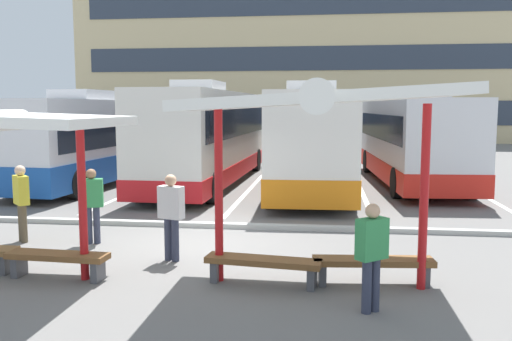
{
  "coord_description": "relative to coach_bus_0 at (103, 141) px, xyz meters",
  "views": [
    {
      "loc": [
        2.66,
        -11.07,
        2.93
      ],
      "look_at": [
        0.77,
        3.69,
        1.18
      ],
      "focal_mm": 38.17,
      "sensor_mm": 36.0,
      "label": 1
    }
  ],
  "objects": [
    {
      "name": "lane_stripe_1",
      "position": [
        2.03,
        0.5,
        -1.61
      ],
      "size": [
        0.16,
        14.0,
        0.01
      ],
      "primitive_type": "cube",
      "color": "white",
      "rests_on": "ground"
    },
    {
      "name": "bench_2",
      "position": [
        7.64,
        -11.61,
        -1.27
      ],
      "size": [
        1.97,
        0.66,
        0.45
      ],
      "color": "brown",
      "rests_on": "ground"
    },
    {
      "name": "waiting_passenger_2",
      "position": [
        2.12,
        -9.42,
        -0.64
      ],
      "size": [
        0.5,
        0.5,
        1.68
      ],
      "color": "brown",
      "rests_on": "ground"
    },
    {
      "name": "ground_plane",
      "position": [
        5.97,
        -9.22,
        -1.61
      ],
      "size": [
        160.0,
        160.0,
        0.0
      ],
      "primitive_type": "plane",
      "color": "slate"
    },
    {
      "name": "coach_bus_3",
      "position": [
        11.9,
        0.97,
        0.04
      ],
      "size": [
        3.18,
        10.38,
        3.56
      ],
      "color": "silver",
      "rests_on": "ground"
    },
    {
      "name": "bench_1",
      "position": [
        4.12,
        -11.74,
        -1.27
      ],
      "size": [
        1.79,
        0.52,
        0.45
      ],
      "color": "brown",
      "rests_on": "ground"
    },
    {
      "name": "bench_3",
      "position": [
        9.44,
        -11.39,
        -1.27
      ],
      "size": [
        2.01,
        0.61,
        0.45
      ],
      "color": "brown",
      "rests_on": "ground"
    },
    {
      "name": "lane_stripe_4",
      "position": [
        13.85,
        0.5,
        -1.61
      ],
      "size": [
        0.16,
        14.0,
        0.01
      ],
      "primitive_type": "cube",
      "color": "white",
      "rests_on": "ground"
    },
    {
      "name": "lane_stripe_0",
      "position": [
        -1.91,
        0.5,
        -1.61
      ],
      "size": [
        0.16,
        14.0,
        0.01
      ],
      "primitive_type": "cube",
      "color": "white",
      "rests_on": "ground"
    },
    {
      "name": "platform_kerb",
      "position": [
        5.97,
        -7.52,
        -1.55
      ],
      "size": [
        44.0,
        0.24,
        0.12
      ],
      "primitive_type": "cube",
      "color": "#ADADA8",
      "rests_on": "ground"
    },
    {
      "name": "coach_bus_2",
      "position": [
        8.1,
        -0.84,
        0.13
      ],
      "size": [
        2.93,
        11.06,
        3.74
      ],
      "color": "silver",
      "rests_on": "ground"
    },
    {
      "name": "lane_stripe_3",
      "position": [
        9.91,
        0.5,
        -1.61
      ],
      "size": [
        0.16,
        14.0,
        0.01
      ],
      "primitive_type": "cube",
      "color": "white",
      "rests_on": "ground"
    },
    {
      "name": "coach_bus_0",
      "position": [
        0.0,
        0.0,
        0.0
      ],
      "size": [
        3.38,
        11.48,
        3.53
      ],
      "color": "silver",
      "rests_on": "ground"
    },
    {
      "name": "waiting_passenger_0",
      "position": [
        3.7,
        -9.37,
        -0.68
      ],
      "size": [
        0.51,
        0.36,
        1.62
      ],
      "color": "#33384C",
      "rests_on": "ground"
    },
    {
      "name": "lane_stripe_2",
      "position": [
        5.97,
        0.5,
        -1.61
      ],
      "size": [
        0.16,
        14.0,
        0.01
      ],
      "primitive_type": "cube",
      "color": "white",
      "rests_on": "ground"
    },
    {
      "name": "coach_bus_1",
      "position": [
        4.25,
        0.07,
        0.2
      ],
      "size": [
        2.81,
        11.98,
        3.83
      ],
      "color": "silver",
      "rests_on": "ground"
    },
    {
      "name": "waiting_passenger_1",
      "position": [
        5.75,
        -10.43,
        -0.65
      ],
      "size": [
        0.52,
        0.36,
        1.66
      ],
      "color": "#33384C",
      "rests_on": "ground"
    },
    {
      "name": "waiting_shelter_1",
      "position": [
        8.54,
        -11.76,
        1.37
      ],
      "size": [
        4.32,
        4.91,
        3.26
      ],
      "color": "red",
      "rests_on": "ground"
    },
    {
      "name": "terminal_building",
      "position": [
        6.01,
        30.1,
        7.28
      ],
      "size": [
        37.83,
        10.23,
        20.51
      ],
      "color": "#D1BC8C",
      "rests_on": "ground"
    },
    {
      "name": "waiting_passenger_3",
      "position": [
        9.31,
        -12.62,
        -0.71
      ],
      "size": [
        0.49,
        0.46,
        1.58
      ],
      "color": "#33384C",
      "rests_on": "ground"
    }
  ]
}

